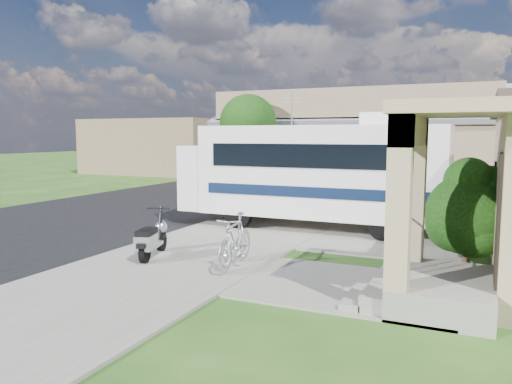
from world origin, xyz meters
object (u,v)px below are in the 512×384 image
at_px(garden_hose, 388,281).
at_px(scooter, 152,239).
at_px(bicycle, 235,243).
at_px(shrub, 470,211).
at_px(pickup_truck, 242,173).
at_px(van, 287,165).
at_px(motorhome, 314,171).

bearing_deg(garden_hose, scooter, -177.58).
distance_m(scooter, bicycle, 2.11).
xyz_separation_m(scooter, bicycle, (2.10, 0.11, 0.08)).
xyz_separation_m(shrub, pickup_truck, (-11.20, 11.64, -0.36)).
bearing_deg(van, shrub, -54.27).
distance_m(van, garden_hose, 22.95).
xyz_separation_m(bicycle, van, (-6.74, 20.78, 0.34)).
distance_m(scooter, garden_hose, 5.33).
bearing_deg(scooter, van, 85.63).
relative_size(bicycle, van, 0.30).
distance_m(bicycle, pickup_truck, 15.51).
height_order(scooter, van, van).
relative_size(shrub, bicycle, 1.27).
relative_size(bicycle, pickup_truck, 0.30).
height_order(scooter, bicycle, scooter).
bearing_deg(motorhome, van, 113.19).
xyz_separation_m(bicycle, pickup_truck, (-6.63, 14.02, 0.30)).
bearing_deg(motorhome, shrub, -32.72).
xyz_separation_m(shrub, scooter, (-6.68, -2.49, -0.74)).
bearing_deg(shrub, scooter, -159.53).
bearing_deg(pickup_truck, motorhome, 123.77).
relative_size(pickup_truck, garden_hose, 14.50).
distance_m(motorhome, scooter, 5.91).
bearing_deg(bicycle, garden_hose, -4.14).
height_order(van, garden_hose, van).
bearing_deg(motorhome, bicycle, -91.13).
relative_size(scooter, garden_hose, 3.84).
bearing_deg(motorhome, garden_hose, -58.85).
distance_m(bicycle, van, 21.85).
bearing_deg(shrub, motorhome, 147.71).
xyz_separation_m(pickup_truck, garden_hose, (9.84, -13.91, -0.77)).
relative_size(motorhome, garden_hose, 18.80).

